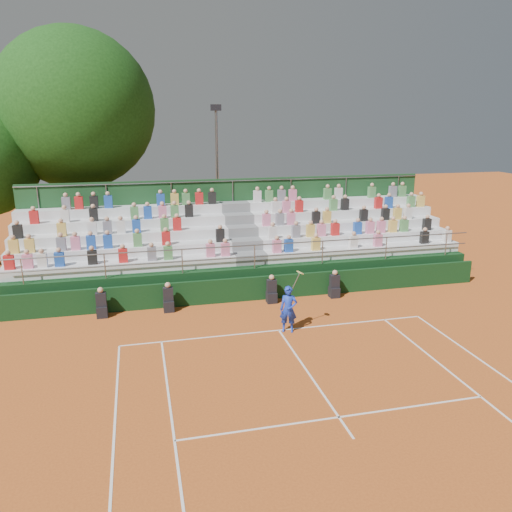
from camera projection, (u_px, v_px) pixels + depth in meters
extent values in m
plane|color=#C25920|center=(279.00, 330.00, 17.71)|extent=(90.00, 90.00, 0.00)
cube|color=white|center=(279.00, 330.00, 17.71)|extent=(11.00, 0.06, 0.01)
cube|color=white|center=(309.00, 373.00, 14.71)|extent=(0.06, 6.40, 0.01)
cube|color=white|center=(339.00, 417.00, 12.56)|extent=(8.22, 0.06, 0.01)
cube|color=black|center=(258.00, 288.00, 20.57)|extent=(20.00, 0.15, 1.00)
cube|color=black|center=(102.00, 311.00, 18.84)|extent=(0.40, 0.40, 0.44)
cube|color=black|center=(101.00, 300.00, 18.72)|extent=(0.38, 0.25, 0.55)
sphere|color=tan|center=(100.00, 290.00, 18.61)|extent=(0.22, 0.22, 0.22)
cube|color=black|center=(169.00, 306.00, 19.40)|extent=(0.40, 0.40, 0.44)
cube|color=black|center=(168.00, 294.00, 19.27)|extent=(0.38, 0.25, 0.55)
sphere|color=tan|center=(168.00, 285.00, 19.17)|extent=(0.22, 0.22, 0.22)
cube|color=black|center=(271.00, 297.00, 20.33)|extent=(0.40, 0.40, 0.44)
cube|color=black|center=(272.00, 286.00, 20.20)|extent=(0.38, 0.25, 0.55)
sphere|color=tan|center=(272.00, 277.00, 20.10)|extent=(0.22, 0.22, 0.22)
cube|color=black|center=(334.00, 292.00, 20.94)|extent=(0.40, 0.40, 0.44)
cube|color=black|center=(335.00, 281.00, 20.82)|extent=(0.38, 0.25, 0.55)
sphere|color=tan|center=(335.00, 273.00, 20.71)|extent=(0.22, 0.22, 0.22)
cube|color=black|center=(242.00, 265.00, 23.45)|extent=(20.00, 5.20, 1.20)
cube|color=silver|center=(123.00, 266.00, 20.47)|extent=(9.30, 0.85, 0.42)
cube|color=silver|center=(364.00, 251.00, 22.87)|extent=(9.30, 0.85, 0.42)
cube|color=slate|center=(250.00, 258.00, 21.67)|extent=(1.40, 0.85, 0.42)
cube|color=silver|center=(123.00, 251.00, 21.15)|extent=(9.30, 0.85, 0.42)
cube|color=silver|center=(356.00, 238.00, 23.55)|extent=(9.30, 0.85, 0.42)
cube|color=slate|center=(246.00, 244.00, 22.35)|extent=(1.40, 0.85, 0.42)
cube|color=silver|center=(122.00, 237.00, 21.84)|extent=(9.30, 0.85, 0.42)
cube|color=silver|center=(349.00, 225.00, 24.23)|extent=(9.30, 0.85, 0.42)
cube|color=slate|center=(242.00, 231.00, 23.03)|extent=(1.40, 0.85, 0.42)
cube|color=silver|center=(122.00, 224.00, 22.52)|extent=(9.30, 0.85, 0.42)
cube|color=silver|center=(343.00, 214.00, 24.92)|extent=(9.30, 0.85, 0.42)
cube|color=slate|center=(238.00, 218.00, 23.72)|extent=(1.40, 0.85, 0.42)
cube|color=silver|center=(122.00, 211.00, 23.20)|extent=(9.30, 0.85, 0.42)
cube|color=silver|center=(337.00, 202.00, 25.60)|extent=(9.30, 0.85, 0.42)
cube|color=slate|center=(235.00, 207.00, 24.40)|extent=(1.40, 0.85, 0.42)
cube|color=#1A4421|center=(233.00, 222.00, 25.13)|extent=(20.00, 0.12, 4.40)
cylinder|color=gray|center=(255.00, 245.00, 20.63)|extent=(20.00, 0.05, 0.05)
cylinder|color=gray|center=(233.00, 181.00, 24.48)|extent=(20.00, 0.05, 0.05)
cube|color=red|center=(9.00, 262.00, 19.25)|extent=(0.36, 0.24, 0.56)
cube|color=pink|center=(28.00, 261.00, 19.40)|extent=(0.36, 0.24, 0.56)
cube|color=silver|center=(42.00, 260.00, 19.52)|extent=(0.36, 0.24, 0.56)
cube|color=#1E4CB2|center=(59.00, 259.00, 19.66)|extent=(0.36, 0.24, 0.56)
cube|color=black|center=(92.00, 257.00, 19.94)|extent=(0.36, 0.24, 0.56)
cube|color=red|center=(123.00, 256.00, 20.20)|extent=(0.36, 0.24, 0.56)
cube|color=slate|center=(152.00, 254.00, 20.46)|extent=(0.36, 0.24, 0.56)
cube|color=#4C8C4C|center=(168.00, 253.00, 20.61)|extent=(0.36, 0.24, 0.56)
cube|color=pink|center=(210.00, 250.00, 21.00)|extent=(0.36, 0.24, 0.56)
cube|color=pink|center=(225.00, 249.00, 21.15)|extent=(0.36, 0.24, 0.56)
cube|color=gold|center=(14.00, 246.00, 19.94)|extent=(0.36, 0.24, 0.56)
cube|color=gold|center=(30.00, 246.00, 20.07)|extent=(0.36, 0.24, 0.56)
cube|color=slate|center=(61.00, 244.00, 20.34)|extent=(0.36, 0.24, 0.56)
cube|color=pink|center=(76.00, 243.00, 20.47)|extent=(0.36, 0.24, 0.56)
cube|color=#1E4CB2|center=(91.00, 242.00, 20.60)|extent=(0.36, 0.24, 0.56)
cube|color=#1E4CB2|center=(108.00, 241.00, 20.75)|extent=(0.36, 0.24, 0.56)
cube|color=#4C8C4C|center=(138.00, 240.00, 21.02)|extent=(0.36, 0.24, 0.56)
cube|color=red|center=(166.00, 238.00, 21.29)|extent=(0.36, 0.24, 0.56)
cube|color=black|center=(220.00, 235.00, 21.82)|extent=(0.36, 0.24, 0.56)
cube|color=black|center=(18.00, 232.00, 20.63)|extent=(0.36, 0.24, 0.56)
cube|color=gold|center=(62.00, 230.00, 21.02)|extent=(0.36, 0.24, 0.56)
cube|color=silver|center=(92.00, 228.00, 21.29)|extent=(0.36, 0.24, 0.56)
cube|color=slate|center=(108.00, 227.00, 21.43)|extent=(0.36, 0.24, 0.56)
cube|color=silver|center=(121.00, 227.00, 21.56)|extent=(0.36, 0.24, 0.56)
cube|color=#1E4CB2|center=(136.00, 226.00, 21.70)|extent=(0.36, 0.24, 0.56)
cube|color=#4C8C4C|center=(165.00, 225.00, 21.98)|extent=(0.36, 0.24, 0.56)
cube|color=red|center=(177.00, 224.00, 22.10)|extent=(0.36, 0.24, 0.56)
cube|color=red|center=(34.00, 217.00, 21.43)|extent=(0.36, 0.24, 0.56)
cube|color=silver|center=(65.00, 216.00, 21.72)|extent=(0.36, 0.24, 0.56)
cube|color=black|center=(94.00, 215.00, 21.98)|extent=(0.36, 0.24, 0.56)
cube|color=#4C8C4C|center=(135.00, 213.00, 22.38)|extent=(0.36, 0.24, 0.56)
cube|color=#1E4CB2|center=(148.00, 213.00, 22.51)|extent=(0.36, 0.24, 0.56)
cube|color=pink|center=(163.00, 212.00, 22.66)|extent=(0.36, 0.24, 0.56)
cube|color=#4C8C4C|center=(175.00, 211.00, 22.78)|extent=(0.36, 0.24, 0.56)
cube|color=black|center=(189.00, 211.00, 22.93)|extent=(0.36, 0.24, 0.56)
cube|color=slate|center=(66.00, 203.00, 22.40)|extent=(0.36, 0.24, 0.56)
cube|color=red|center=(79.00, 203.00, 22.52)|extent=(0.36, 0.24, 0.56)
cube|color=black|center=(94.00, 202.00, 22.67)|extent=(0.36, 0.24, 0.56)
cube|color=#1E4CB2|center=(108.00, 202.00, 22.81)|extent=(0.36, 0.24, 0.56)
cube|color=#1E4CB2|center=(161.00, 200.00, 23.34)|extent=(0.36, 0.24, 0.56)
cube|color=gold|center=(175.00, 199.00, 23.48)|extent=(0.36, 0.24, 0.56)
cube|color=#4C8C4C|center=(186.00, 199.00, 23.60)|extent=(0.36, 0.24, 0.56)
cube|color=red|center=(199.00, 198.00, 23.74)|extent=(0.36, 0.24, 0.56)
cube|color=black|center=(212.00, 198.00, 23.88)|extent=(0.36, 0.24, 0.56)
cube|color=pink|center=(277.00, 246.00, 21.66)|extent=(0.36, 0.24, 0.56)
cube|color=#1E4CB2|center=(289.00, 246.00, 21.78)|extent=(0.36, 0.24, 0.56)
cube|color=gold|center=(316.00, 244.00, 22.06)|extent=(0.36, 0.24, 0.56)
cube|color=silver|center=(353.00, 242.00, 22.46)|extent=(0.36, 0.24, 0.56)
cube|color=pink|center=(378.00, 240.00, 22.73)|extent=(0.36, 0.24, 0.56)
cube|color=black|center=(424.00, 237.00, 23.26)|extent=(0.36, 0.24, 0.56)
cube|color=silver|center=(447.00, 236.00, 23.53)|extent=(0.36, 0.24, 0.56)
cube|color=silver|center=(273.00, 233.00, 22.35)|extent=(0.36, 0.24, 0.56)
cube|color=slate|center=(296.00, 231.00, 22.59)|extent=(0.36, 0.24, 0.56)
cube|color=gold|center=(310.00, 231.00, 22.75)|extent=(0.36, 0.24, 0.56)
cube|color=pink|center=(321.00, 230.00, 22.87)|extent=(0.36, 0.24, 0.56)
cube|color=red|center=(335.00, 229.00, 23.02)|extent=(0.36, 0.24, 0.56)
cube|color=#1E4CB2|center=(357.00, 228.00, 23.27)|extent=(0.36, 0.24, 0.56)
cube|color=pink|center=(370.00, 227.00, 23.41)|extent=(0.36, 0.24, 0.56)
cube|color=pink|center=(381.00, 227.00, 23.54)|extent=(0.36, 0.24, 0.56)
cube|color=gold|center=(393.00, 226.00, 23.67)|extent=(0.36, 0.24, 0.56)
cube|color=#4C8C4C|center=(404.00, 226.00, 23.81)|extent=(0.36, 0.24, 0.56)
cube|color=black|center=(427.00, 224.00, 24.08)|extent=(0.36, 0.24, 0.56)
cube|color=pink|center=(266.00, 220.00, 23.02)|extent=(0.36, 0.24, 0.56)
cube|color=slate|center=(280.00, 219.00, 23.16)|extent=(0.36, 0.24, 0.56)
cube|color=pink|center=(291.00, 219.00, 23.28)|extent=(0.36, 0.24, 0.56)
cube|color=black|center=(316.00, 217.00, 23.56)|extent=(0.36, 0.24, 0.56)
cube|color=gold|center=(327.00, 217.00, 23.68)|extent=(0.36, 0.24, 0.56)
cube|color=black|center=(364.00, 215.00, 24.11)|extent=(0.36, 0.24, 0.56)
cube|color=black|center=(385.00, 214.00, 24.37)|extent=(0.36, 0.24, 0.56)
cube|color=gold|center=(397.00, 214.00, 24.51)|extent=(0.36, 0.24, 0.56)
cube|color=silver|center=(408.00, 213.00, 24.64)|extent=(0.36, 0.24, 0.56)
cube|color=silver|center=(275.00, 207.00, 23.85)|extent=(0.36, 0.24, 0.56)
cube|color=pink|center=(286.00, 207.00, 23.97)|extent=(0.36, 0.24, 0.56)
cube|color=red|center=(299.00, 206.00, 24.12)|extent=(0.36, 0.24, 0.56)
cube|color=#4C8C4C|center=(333.00, 205.00, 24.51)|extent=(0.36, 0.24, 0.56)
cube|color=black|center=(345.00, 204.00, 24.65)|extent=(0.36, 0.24, 0.56)
cube|color=red|center=(378.00, 203.00, 25.06)|extent=(0.36, 0.24, 0.56)
cube|color=#1E4CB2|center=(389.00, 202.00, 25.18)|extent=(0.36, 0.24, 0.56)
cube|color=#4C8C4C|center=(411.00, 202.00, 25.46)|extent=(0.36, 0.24, 0.56)
cube|color=gold|center=(421.00, 201.00, 25.59)|extent=(0.36, 0.24, 0.56)
cube|color=silver|center=(257.00, 196.00, 24.38)|extent=(0.36, 0.24, 0.56)
cube|color=#4C8C4C|center=(269.00, 196.00, 24.51)|extent=(0.36, 0.24, 0.56)
cube|color=slate|center=(281.00, 195.00, 24.66)|extent=(0.36, 0.24, 0.56)
cube|color=pink|center=(293.00, 195.00, 24.79)|extent=(0.36, 0.24, 0.56)
cube|color=#4C8C4C|center=(327.00, 194.00, 25.20)|extent=(0.36, 0.24, 0.56)
cube|color=silver|center=(338.00, 193.00, 25.33)|extent=(0.36, 0.24, 0.56)
cube|color=#4C8C4C|center=(372.00, 192.00, 25.74)|extent=(0.36, 0.24, 0.56)
cube|color=slate|center=(393.00, 191.00, 26.01)|extent=(0.36, 0.24, 0.56)
cube|color=#4C8C4C|center=(402.00, 191.00, 26.13)|extent=(0.36, 0.24, 0.56)
imported|color=#1936BC|center=(288.00, 309.00, 17.41)|extent=(0.71, 0.58, 1.67)
cylinder|color=gray|center=(296.00, 281.00, 17.19)|extent=(0.26, 0.03, 0.51)
cylinder|color=#E5D866|center=(300.00, 273.00, 17.14)|extent=(0.26, 0.28, 0.14)
cylinder|color=#362413|center=(85.00, 215.00, 26.97)|extent=(0.50, 0.50, 4.48)
sphere|color=#12390F|center=(75.00, 109.00, 25.51)|extent=(8.06, 8.06, 8.06)
cylinder|color=gray|center=(217.00, 178.00, 29.58)|extent=(0.16, 0.16, 7.68)
cube|color=black|center=(216.00, 107.00, 28.51)|extent=(0.60, 0.25, 0.35)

